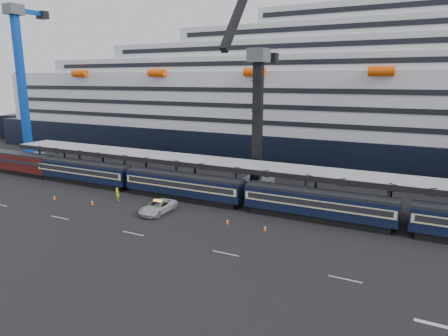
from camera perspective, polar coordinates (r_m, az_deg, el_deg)
The scene contains 12 objects.
ground at distance 42.13m, azimuth 20.62°, elevation -12.91°, with size 260.00×260.00×0.00m, color black.
train at distance 51.14m, azimuth 16.92°, elevation -5.45°, with size 133.05×3.00×4.05m.
canopy at distance 53.68m, azimuth 22.77°, elevation -1.66°, with size 130.00×6.25×5.53m.
cruise_ship at distance 84.41m, azimuth 24.15°, elevation 7.98°, with size 214.09×28.84×34.00m.
crane_blue at distance 93.47m, azimuth -27.26°, elevation 11.66°, with size 4.50×19.91×52.01m.
crane_dark_near at distance 61.51m, azimuth 4.68°, elevation 7.31°, with size 4.50×17.75×35.08m.
pickup_truck at distance 54.31m, azimuth -9.44°, elevation -5.51°, with size 2.79×6.05×1.68m, color #B5B6BC.
worker at distance 60.98m, azimuth -14.99°, elevation -3.62°, with size 0.71×0.47×1.95m, color #CCE50C.
traffic_cone_a at distance 64.70m, azimuth -23.07°, elevation -3.87°, with size 0.35×0.35×0.70m.
traffic_cone_b at distance 60.23m, azimuth -18.32°, elevation -4.64°, with size 0.38×0.38×0.76m.
traffic_cone_c at distance 49.86m, azimuth 0.48°, elevation -7.62°, with size 0.34×0.34×0.67m.
traffic_cone_d at distance 47.97m, azimuth 5.87°, elevation -8.51°, with size 0.35×0.35×0.70m.
Camera 1 is at (3.04, -38.16, 17.59)m, focal length 32.00 mm.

